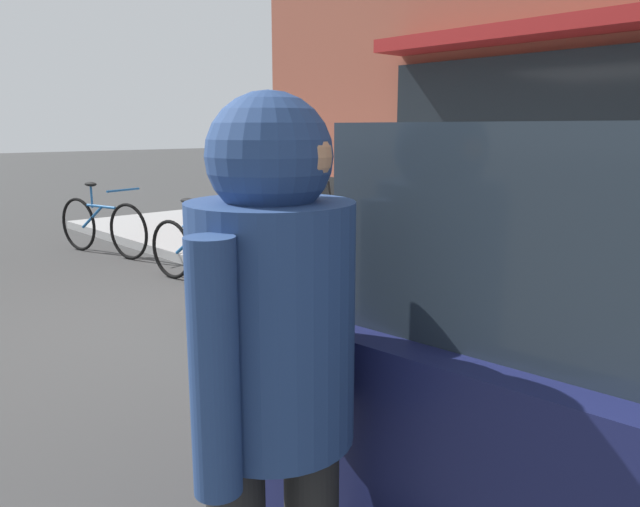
{
  "coord_description": "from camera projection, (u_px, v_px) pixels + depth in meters",
  "views": [
    {
      "loc": [
        4.27,
        -2.66,
        1.64
      ],
      "look_at": [
        0.9,
        0.42,
        0.7
      ],
      "focal_mm": 34.29,
      "sensor_mm": 36.0,
      "label": 1
    }
  ],
  "objects": [
    {
      "name": "ground_plane",
      "position": [
        212.0,
        325.0,
        5.18
      ],
      "size": [
        80.0,
        80.0,
        0.0
      ],
      "primitive_type": "plane",
      "color": "#363636"
    },
    {
      "name": "touring_motorcycle",
      "position": [
        275.0,
        262.0,
        4.8
      ],
      "size": [
        2.23,
        0.62,
        1.41
      ],
      "color": "black",
      "rests_on": "ground_plane"
    },
    {
      "name": "parked_bicycle",
      "position": [
        201.0,
        252.0,
        6.41
      ],
      "size": [
        1.66,
        0.48,
        0.92
      ],
      "color": "black",
      "rests_on": "ground_plane"
    },
    {
      "name": "pedestrian_walking",
      "position": [
        273.0,
        368.0,
        1.42
      ],
      "size": [
        0.5,
        0.53,
        1.72
      ],
      "color": "black",
      "rests_on": "ground_plane"
    },
    {
      "name": "sandwich_board_sign",
      "position": [
        324.0,
        224.0,
        6.6
      ],
      "size": [
        0.55,
        0.42,
        0.99
      ],
      "color": "black",
      "rests_on": "sidewalk_curb"
    },
    {
      "name": "second_bicycle_by_cafe",
      "position": [
        102.0,
        226.0,
        7.97
      ],
      "size": [
        1.73,
        0.56,
        0.95
      ],
      "color": "black",
      "rests_on": "ground_plane"
    }
  ]
}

